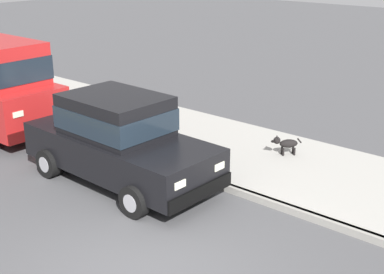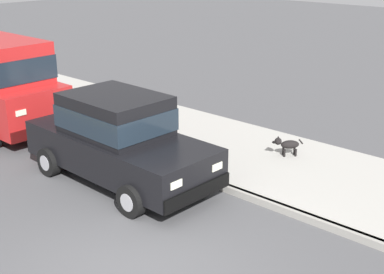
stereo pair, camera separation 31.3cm
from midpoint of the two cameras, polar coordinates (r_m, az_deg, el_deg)
name	(u,v)px [view 2 (the right image)]	position (r m, az deg, el deg)	size (l,w,h in m)	color
ground_plane	(133,268)	(8.69, -5.28, -13.89)	(80.00, 80.00, 0.00)	#4C4C4F
curb	(252,198)	(10.77, 7.34, -6.48)	(0.16, 64.00, 0.14)	gray
sidewalk	(300,171)	(12.17, 12.23, -3.59)	(3.60, 64.00, 0.14)	#A8A59E
car_black_sedan	(118,138)	(11.33, -7.15, -0.10)	(2.11, 4.64, 1.92)	black
dog_black	(287,144)	(12.69, 10.90, -0.77)	(0.59, 0.55, 0.49)	black
fire_hydrant	(130,128)	(13.49, -6.05, 0.96)	(0.34, 0.24, 0.72)	red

